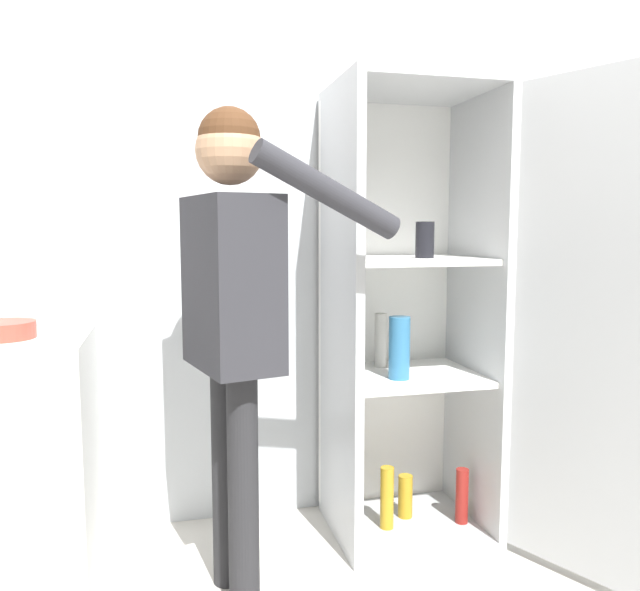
% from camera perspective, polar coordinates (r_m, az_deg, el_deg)
% --- Properties ---
extents(wall_back, '(7.00, 0.06, 2.55)m').
position_cam_1_polar(wall_back, '(2.82, 2.47, 6.13)').
color(wall_back, silver).
rests_on(wall_back, ground_plane).
extents(refrigerator, '(0.94, 1.13, 1.85)m').
position_cam_1_polar(refrigerator, '(2.56, 11.36, -2.08)').
color(refrigerator, '#B7BABC').
rests_on(refrigerator, ground_plane).
extents(person, '(0.71, 0.53, 1.67)m').
position_cam_1_polar(person, '(2.10, -7.86, 0.54)').
color(person, '#262628').
rests_on(person, ground_plane).
extents(bowl, '(0.22, 0.22, 0.06)m').
position_cam_1_polar(bowl, '(2.46, -26.98, -2.84)').
color(bowl, '#B24738').
rests_on(bowl, counter).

